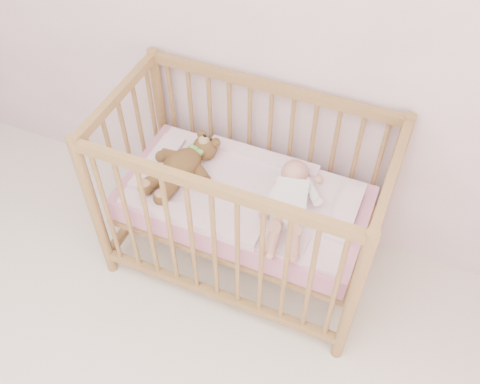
% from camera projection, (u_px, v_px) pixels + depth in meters
% --- Properties ---
extents(crib, '(1.36, 0.76, 1.00)m').
position_uv_depth(crib, '(244.00, 201.00, 2.68)').
color(crib, '#9D7842').
rests_on(crib, floor).
extents(mattress, '(1.22, 0.62, 0.13)m').
position_uv_depth(mattress, '(244.00, 203.00, 2.69)').
color(mattress, pink).
rests_on(mattress, crib).
extents(blanket, '(1.10, 0.58, 0.06)m').
position_uv_depth(blanket, '(244.00, 193.00, 2.64)').
color(blanket, '#EDA3BE').
rests_on(blanket, mattress).
extents(baby, '(0.41, 0.65, 0.15)m').
position_uv_depth(baby, '(290.00, 200.00, 2.50)').
color(baby, white).
rests_on(baby, blanket).
extents(teddy_bear, '(0.49, 0.59, 0.14)m').
position_uv_depth(teddy_bear, '(181.00, 165.00, 2.64)').
color(teddy_bear, brown).
rests_on(teddy_bear, blanket).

